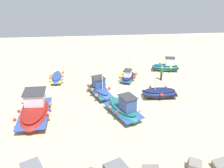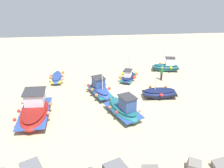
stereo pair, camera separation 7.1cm
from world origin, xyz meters
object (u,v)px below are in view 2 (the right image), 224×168
fishing_boat_3 (57,78)px  fishing_boat_5 (128,76)px  fishing_boat_0 (166,66)px  fishing_boat_4 (160,93)px  fishing_boat_6 (35,110)px  fishing_boat_2 (124,109)px  person_walking (162,72)px  fishing_boat_1 (100,90)px

fishing_boat_3 → fishing_boat_5: 7.86m
fishing_boat_5 → fishing_boat_0: bearing=137.7°
fishing_boat_4 → fishing_boat_6: 11.71m
fishing_boat_0 → fishing_boat_2: bearing=-112.0°
fishing_boat_5 → fishing_boat_4: bearing=50.4°
fishing_boat_0 → fishing_boat_4: fishing_boat_0 is taller
fishing_boat_6 → fishing_boat_2: bearing=-93.8°
fishing_boat_4 → person_walking: bearing=74.9°
fishing_boat_2 → person_walking: fishing_boat_2 is taller
fishing_boat_1 → fishing_boat_6: (5.63, 3.68, 0.07)m
fishing_boat_0 → fishing_boat_5: bearing=-143.8°
fishing_boat_1 → fishing_boat_4: bearing=-119.7°
fishing_boat_4 → fishing_boat_5: size_ratio=1.03×
fishing_boat_0 → fishing_boat_6: size_ratio=0.72×
fishing_boat_3 → fishing_boat_6: fishing_boat_6 is taller
fishing_boat_0 → fishing_boat_1: fishing_boat_0 is taller
fishing_boat_3 → fishing_boat_6: size_ratio=0.59×
fishing_boat_3 → fishing_boat_4: 11.40m
fishing_boat_1 → person_walking: 7.66m
fishing_boat_2 → fishing_boat_4: size_ratio=1.33×
fishing_boat_0 → person_walking: size_ratio=2.38×
fishing_boat_0 → fishing_boat_6: fishing_boat_0 is taller
fishing_boat_0 → fishing_boat_2: fishing_boat_0 is taller
fishing_boat_6 → person_walking: 14.34m
fishing_boat_5 → person_walking: bearing=106.0°
fishing_boat_2 → person_walking: bearing=121.4°
person_walking → fishing_boat_3: bearing=153.4°
fishing_boat_1 → fishing_boat_5: bearing=-63.8°
fishing_boat_1 → fishing_boat_2: 4.50m
fishing_boat_2 → fishing_boat_3: size_ratio=1.41×
fishing_boat_6 → person_walking: size_ratio=3.32×
fishing_boat_3 → fishing_boat_5: (-7.85, 0.52, 0.06)m
fishing_boat_2 → fishing_boat_5: size_ratio=1.37×
fishing_boat_4 → fishing_boat_2: bearing=-139.2°
fishing_boat_6 → person_walking: (-12.61, -6.83, 0.21)m
fishing_boat_1 → person_walking: (-6.98, -3.15, 0.29)m
fishing_boat_6 → fishing_boat_1: bearing=-57.3°
fishing_boat_1 → fishing_boat_6: fishing_boat_1 is taller
fishing_boat_1 → person_walking: size_ratio=2.41×
fishing_boat_2 → fishing_boat_4: bearing=105.8°
fishing_boat_2 → fishing_boat_3: fishing_boat_2 is taller
fishing_boat_6 → fishing_boat_0: bearing=-55.9°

